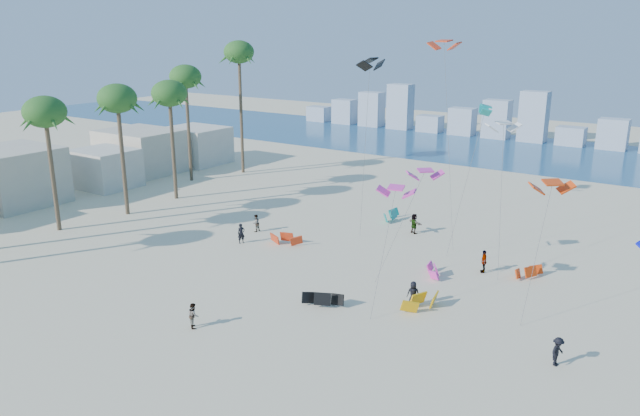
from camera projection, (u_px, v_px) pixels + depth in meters
The scene contains 10 objects.
ground at pixel (137, 329), 37.99m from camera, with size 220.00×220.00×0.00m, color beige.
ocean at pixel (504, 150), 95.20m from camera, with size 220.00×220.00×0.00m, color navy.
kitesurfer_near at pixel (241, 233), 53.07m from camera, with size 0.65×0.43×1.78m, color black.
kitesurfer_mid at pixel (194, 315), 37.97m from camera, with size 0.79×0.61×1.62m, color gray.
kitesurfers_far at pixel (434, 259), 47.14m from camera, with size 34.92×17.77×1.86m.
grounded_kites at pixel (388, 262), 47.76m from camera, with size 22.70×22.88×1.00m.
flying_kites at pixel (520, 114), 46.01m from camera, with size 34.13×31.82×18.55m.
palm_row at pixel (108, 95), 59.59m from camera, with size 8.97×44.80×16.84m.
beachfront_buildings at pixel (87, 165), 71.93m from camera, with size 11.50×43.00×6.00m.
distant_skyline at pixel (518, 122), 102.92m from camera, with size 85.00×3.00×8.40m.
Camera 1 is at (28.76, -22.00, 17.91)m, focal length 34.07 mm.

